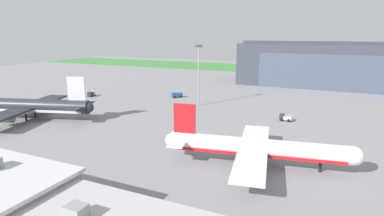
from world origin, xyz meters
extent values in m
plane|color=gray|center=(0.00, 0.00, 0.00)|extent=(440.00, 440.00, 0.00)
cube|color=#40893E|center=(0.00, 168.33, 0.04)|extent=(440.00, 56.00, 0.08)
cube|color=#383D47|center=(30.46, 103.96, 10.46)|extent=(99.86, 31.02, 20.93)
cube|color=#424C60|center=(30.46, 88.30, 8.37)|extent=(75.89, 0.30, 16.74)
cube|color=#383D47|center=(30.46, 103.96, 21.53)|extent=(99.86, 7.44, 1.20)
cylinder|color=#282B33|center=(-59.57, -3.42, 4.33)|extent=(41.13, 16.53, 4.22)
sphere|color=#282B33|center=(-39.63, 2.83, 4.33)|extent=(3.29, 3.29, 3.29)
cube|color=silver|center=(-59.57, -3.42, 3.17)|extent=(37.95, 15.57, 0.74)
cube|color=silver|center=(-42.82, 1.83, 10.02)|extent=(5.30, 2.01, 7.17)
cube|color=#282B33|center=(-42.97, 5.09, 4.75)|extent=(5.35, 6.76, 0.28)
cube|color=#282B33|center=(-41.08, -0.92, 4.75)|extent=(5.35, 6.76, 0.28)
cube|color=#282B33|center=(-61.65, 6.01, 3.80)|extent=(11.44, 18.15, 0.56)
cube|color=#282B33|center=(-55.89, -12.35, 3.80)|extent=(11.44, 18.15, 0.56)
cylinder|color=gray|center=(-62.01, 4.48, 2.34)|extent=(4.52, 3.41, 2.32)
cylinder|color=gray|center=(-57.06, -11.30, 2.34)|extent=(4.52, 3.41, 2.32)
cylinder|color=black|center=(-58.63, -0.81, 1.11)|extent=(0.56, 0.56, 2.22)
cylinder|color=black|center=(-57.31, -5.03, 1.11)|extent=(0.56, 0.56, 2.22)
cylinder|color=silver|center=(14.11, -8.07, 3.88)|extent=(35.83, 9.88, 3.66)
sphere|color=silver|center=(31.70, -4.94, 3.88)|extent=(3.52, 3.52, 3.52)
sphere|color=silver|center=(-3.49, -11.21, 3.88)|extent=(2.86, 2.86, 2.86)
cube|color=red|center=(14.11, -8.07, 2.88)|extent=(33.02, 9.42, 0.64)
cube|color=red|center=(-0.67, -10.71, 8.83)|extent=(4.64, 1.21, 6.23)
cube|color=silver|center=(-0.89, -13.56, 4.25)|extent=(4.07, 5.61, 0.28)
cube|color=silver|center=(-1.86, -8.11, 4.25)|extent=(4.07, 5.61, 0.28)
cube|color=silver|center=(14.86, -16.37, 3.43)|extent=(8.19, 15.37, 0.56)
cube|color=silver|center=(11.95, -0.03, 3.43)|extent=(8.19, 15.37, 0.56)
cylinder|color=gray|center=(15.45, -15.08, 2.12)|extent=(3.78, 2.59, 2.01)
cylinder|color=gray|center=(12.94, -1.03, 2.12)|extent=(3.78, 2.59, 2.01)
cylinder|color=black|center=(26.07, -5.94, 1.03)|extent=(0.56, 0.56, 2.05)
cylinder|color=black|center=(13.04, -10.22, 1.03)|extent=(0.56, 0.56, 2.05)
cylinder|color=black|center=(12.36, -6.43, 1.03)|extent=(0.56, 0.56, 2.05)
cube|color=silver|center=(-66.19, 33.79, 1.19)|extent=(2.04, 1.82, 1.63)
cube|color=#28282D|center=(-65.77, 31.99, 1.18)|extent=(2.22, 2.58, 1.60)
cylinder|color=black|center=(-65.25, 34.00, 0.38)|extent=(0.43, 0.80, 0.76)
cylinder|color=black|center=(-67.13, 33.56, 0.38)|extent=(0.43, 0.80, 0.76)
cylinder|color=black|center=(-64.75, 31.84, 0.38)|extent=(0.43, 0.80, 0.76)
cylinder|color=black|center=(-66.63, 31.40, 0.38)|extent=(0.43, 0.80, 0.76)
cube|color=#335693|center=(-32.82, 44.57, 1.32)|extent=(2.41, 2.39, 1.72)
cube|color=#335693|center=(-31.31, 46.28, 1.22)|extent=(3.37, 3.47, 1.52)
cylinder|color=black|center=(-33.49, 45.34, 0.46)|extent=(0.80, 0.86, 0.91)
cylinder|color=black|center=(-31.98, 44.00, 0.46)|extent=(0.80, 0.86, 0.91)
cylinder|color=black|center=(-31.67, 47.39, 0.46)|extent=(0.80, 0.86, 0.91)
cylinder|color=black|center=(-30.16, 46.05, 0.46)|extent=(0.80, 0.86, 0.91)
cube|color=#2D2D33|center=(13.53, 28.26, 1.24)|extent=(1.28, 2.04, 1.56)
cube|color=#B7BCC6|center=(15.33, 28.16, 1.01)|extent=(2.54, 2.10, 1.09)
cylinder|color=black|center=(13.72, 29.33, 0.46)|extent=(0.94, 0.31, 0.93)
cylinder|color=black|center=(13.60, 27.17, 0.46)|extent=(0.94, 0.31, 0.93)
cylinder|color=black|center=(15.88, 29.21, 0.46)|extent=(0.94, 0.31, 0.93)
cylinder|color=black|center=(15.77, 27.06, 0.46)|extent=(0.94, 0.31, 0.93)
cube|color=gray|center=(3.82, -45.51, 8.17)|extent=(2.15, 1.79, 1.44)
cylinder|color=#99999E|center=(-17.86, 36.15, 10.62)|extent=(0.44, 0.44, 21.24)
cube|color=#333338|center=(-17.86, 36.15, 21.64)|extent=(2.40, 0.50, 0.80)
camera|label=1|loc=(26.62, -66.44, 26.15)|focal=28.92mm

